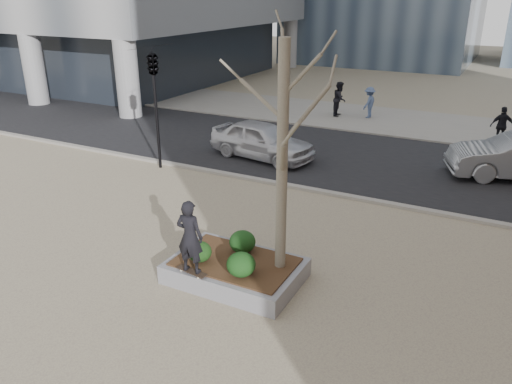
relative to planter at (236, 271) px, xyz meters
The scene contains 16 objects.
ground 1.02m from the planter, behind, with size 120.00×120.00×0.00m, color gray.
street 10.05m from the planter, 95.71° to the left, with size 60.00×8.00×0.02m, color black.
far_sidewalk 17.03m from the planter, 93.37° to the left, with size 60.00×6.00×0.02m, color gray.
planter is the anchor object (origin of this frame).
planter_mulch 0.25m from the planter, ahead, with size 2.70×1.70×0.04m, color #382314.
sycamore_tree 3.71m from the planter, 16.70° to the left, with size 2.80×2.80×6.60m, color gray, non-canonical shape.
shrub_left 0.96m from the planter, 152.78° to the right, with size 0.56×0.56×0.48m, color #1A3711.
shrub_middle 0.71m from the planter, 97.87° to the left, with size 0.63×0.63×0.54m, color black.
shrub_right 0.84m from the planter, 49.09° to the right, with size 0.64×0.64×0.55m, color black.
skateboard 1.11m from the planter, 125.08° to the right, with size 0.78×0.20×0.07m, color black, non-canonical shape.
skateboarder 1.57m from the planter, 125.08° to the right, with size 0.62×0.41×1.69m, color black.
police_car 9.14m from the planter, 112.97° to the left, with size 1.75×4.36×1.48m, color silver.
pedestrian_a 17.12m from the planter, 100.66° to the left, with size 0.88×0.69×1.81m, color black.
pedestrian_b 17.18m from the planter, 95.46° to the left, with size 1.04×0.60×1.61m, color #485B82.
pedestrian_c 15.67m from the planter, 72.04° to the left, with size 0.97×0.41×1.66m, color black.
traffic_light_near 8.82m from the planter, 139.25° to the left, with size 0.60×2.48×4.50m, color black, non-canonical shape.
Camera 1 is at (6.08, -8.75, 6.32)m, focal length 35.00 mm.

